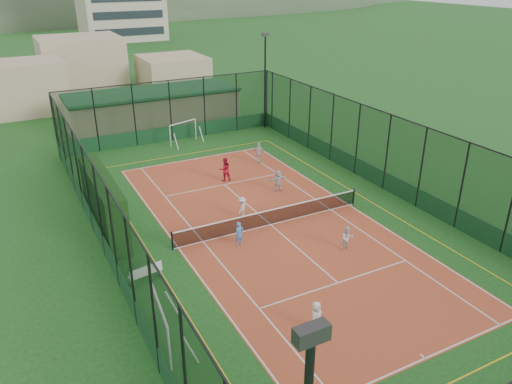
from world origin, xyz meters
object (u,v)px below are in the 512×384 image
Objects in this scene: futsal_goal_far at (183,133)px; child_near_left at (316,316)px; child_far_left at (242,208)px; child_far_back at (278,180)px; white_bench at (145,272)px; child_near_mid at (239,234)px; futsal_goal_near at (161,324)px; floodlight_ne at (265,82)px; child_near_right at (347,238)px; child_far_right at (259,153)px; coach at (225,169)px; clubhouse at (153,108)px.

futsal_goal_far reaches higher than child_near_left.
child_far_left is at bearing -116.17° from futsal_goal_far.
futsal_goal_far is 1.93× the size of child_far_back.
white_bench is 1.21× the size of child_near_mid.
futsal_goal_near is (-0.65, -4.50, 0.51)m from white_bench.
child_far_left is at bearing -122.63° from floodlight_ne.
child_near_right is at bearing -42.52° from child_near_mid.
floodlight_ne is 27.89m from child_near_left.
child_near_right is 8.07m from child_far_back.
child_far_right is at bearing 34.36° from child_near_left.
child_near_left is at bearing -102.08° from child_near_mid.
white_bench is 0.97× the size of coach.
floodlight_ne is 5.31× the size of child_far_right.
child_far_right is at bearing 46.90° from child_near_mid.
white_bench is (-7.80, -24.11, -1.12)m from clubhouse.
white_bench is 7.68m from child_far_left.
floodlight_ne is 6.17× the size of child_near_left.
coach reaches higher than child_near_mid.
futsal_goal_near reaches higher than child_near_right.
coach reaches higher than white_bench.
futsal_goal_far is (-8.04, -0.83, -3.24)m from floodlight_ne.
child_far_back is (3.74, 2.37, 0.07)m from child_far_left.
child_near_left is 10.32m from child_far_left.
child_near_mid reaches higher than child_far_left.
futsal_goal_near is 10.90m from child_near_right.
clubhouse is 26.25m from child_near_right.
child_near_right is (4.91, 4.49, -0.01)m from child_near_left.
clubhouse is 11.70× the size of child_far_left.
futsal_goal_near is at bearing 85.19° from child_far_right.
coach is (1.39, 5.47, 0.18)m from child_far_left.
floodlight_ne reaches higher than child_far_right.
child_far_back is at bearing 134.63° from coach.
futsal_goal_far is 2.09× the size of child_near_right.
child_near_left is at bearing -117.47° from futsal_goal_far.
floodlight_ne reaches higher than futsal_goal_far.
clubhouse reaches higher than child_near_mid.
white_bench is 1.23× the size of child_far_left.
white_bench is at bearing -2.54° from futsal_goal_near.
futsal_goal_near reaches higher than child_far_back.
child_far_right reaches higher than child_near_left.
child_near_mid is (-11.14, -17.80, -3.45)m from floodlight_ne.
white_bench is (-16.40, -18.71, -3.67)m from floodlight_ne.
child_far_right is (3.96, -13.07, -0.79)m from clubhouse.
futsal_goal_far is at bearing 47.55° from child_near_left.
futsal_goal_near is at bearing 125.61° from child_near_left.
child_near_right is 0.85× the size of child_far_right.
clubhouse is 23.36m from child_near_mid.
futsal_goal_near is at bearing -131.68° from futsal_goal_far.
child_far_back is 3.90m from coach.
child_near_right is at bearing -85.27° from clubhouse.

